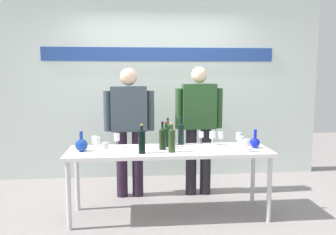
# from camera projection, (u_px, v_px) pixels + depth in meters

# --- Properties ---
(ground_plane) EXTENTS (10.00, 10.00, 0.00)m
(ground_plane) POSITION_uv_depth(u_px,v_px,m) (169.00, 215.00, 3.92)
(ground_plane) COLOR gray
(back_wall) EXTENTS (4.92, 0.11, 3.00)m
(back_wall) POSITION_uv_depth(u_px,v_px,m) (159.00, 79.00, 5.28)
(back_wall) COLOR silver
(back_wall) RESTS_ON ground
(display_table) EXTENTS (2.22, 0.62, 0.76)m
(display_table) POSITION_uv_depth(u_px,v_px,m) (169.00, 155.00, 3.83)
(display_table) COLOR white
(display_table) RESTS_ON ground
(decanter_blue_left) EXTENTS (0.13, 0.13, 0.22)m
(decanter_blue_left) POSITION_uv_depth(u_px,v_px,m) (81.00, 145.00, 3.73)
(decanter_blue_left) COLOR navy
(decanter_blue_left) RESTS_ON display_table
(decanter_blue_right) EXTENTS (0.11, 0.11, 0.21)m
(decanter_blue_right) POSITION_uv_depth(u_px,v_px,m) (255.00, 142.00, 3.90)
(decanter_blue_right) COLOR #111DBB
(decanter_blue_right) RESTS_ON display_table
(presenter_left) EXTENTS (0.64, 0.22, 1.65)m
(presenter_left) POSITION_uv_depth(u_px,v_px,m) (129.00, 123.00, 4.43)
(presenter_left) COLOR #271929
(presenter_left) RESTS_ON ground
(presenter_right) EXTENTS (0.62, 0.22, 1.67)m
(presenter_right) POSITION_uv_depth(u_px,v_px,m) (199.00, 122.00, 4.51)
(presenter_right) COLOR black
(presenter_right) RESTS_ON ground
(wine_bottle_0) EXTENTS (0.08, 0.08, 0.31)m
(wine_bottle_0) POSITION_uv_depth(u_px,v_px,m) (168.00, 133.00, 4.06)
(wine_bottle_0) COLOR #1E3A22
(wine_bottle_0) RESTS_ON display_table
(wine_bottle_1) EXTENTS (0.07, 0.07, 0.32)m
(wine_bottle_1) POSITION_uv_depth(u_px,v_px,m) (181.00, 133.00, 4.07)
(wine_bottle_1) COLOR black
(wine_bottle_1) RESTS_ON display_table
(wine_bottle_2) EXTENTS (0.07, 0.07, 0.32)m
(wine_bottle_2) POSITION_uv_depth(u_px,v_px,m) (172.00, 139.00, 3.68)
(wine_bottle_2) COLOR #233418
(wine_bottle_2) RESTS_ON display_table
(wine_bottle_3) EXTENTS (0.07, 0.07, 0.31)m
(wine_bottle_3) POSITION_uv_depth(u_px,v_px,m) (142.00, 140.00, 3.63)
(wine_bottle_3) COLOR black
(wine_bottle_3) RESTS_ON display_table
(wine_bottle_4) EXTENTS (0.08, 0.08, 0.31)m
(wine_bottle_4) POSITION_uv_depth(u_px,v_px,m) (163.00, 138.00, 3.81)
(wine_bottle_4) COLOR black
(wine_bottle_4) RESTS_ON display_table
(wine_bottle_5) EXTENTS (0.06, 0.06, 0.29)m
(wine_bottle_5) POSITION_uv_depth(u_px,v_px,m) (166.00, 136.00, 3.94)
(wine_bottle_5) COLOR black
(wine_bottle_5) RESTS_ON display_table
(wine_glass_left_0) EXTENTS (0.07, 0.07, 0.13)m
(wine_glass_left_0) POSITION_uv_depth(u_px,v_px,m) (106.00, 146.00, 3.56)
(wine_glass_left_0) COLOR white
(wine_glass_left_0) RESTS_ON display_table
(wine_glass_left_1) EXTENTS (0.06, 0.06, 0.14)m
(wine_glass_left_1) POSITION_uv_depth(u_px,v_px,m) (95.00, 140.00, 3.84)
(wine_glass_left_1) COLOR white
(wine_glass_left_1) RESTS_ON display_table
(wine_glass_left_2) EXTENTS (0.06, 0.06, 0.17)m
(wine_glass_left_2) POSITION_uv_depth(u_px,v_px,m) (97.00, 142.00, 3.65)
(wine_glass_left_2) COLOR white
(wine_glass_left_2) RESTS_ON display_table
(wine_glass_left_3) EXTENTS (0.06, 0.06, 0.16)m
(wine_glass_left_3) POSITION_uv_depth(u_px,v_px,m) (117.00, 137.00, 3.90)
(wine_glass_left_3) COLOR white
(wine_glass_left_3) RESTS_ON display_table
(wine_glass_right_0) EXTENTS (0.07, 0.07, 0.15)m
(wine_glass_right_0) POSITION_uv_depth(u_px,v_px,m) (241.00, 140.00, 3.78)
(wine_glass_right_0) COLOR white
(wine_glass_right_0) RESTS_ON display_table
(wine_glass_right_1) EXTENTS (0.07, 0.07, 0.16)m
(wine_glass_right_1) POSITION_uv_depth(u_px,v_px,m) (212.00, 135.00, 4.05)
(wine_glass_right_1) COLOR white
(wine_glass_right_1) RESTS_ON display_table
(wine_glass_right_2) EXTENTS (0.06, 0.06, 0.14)m
(wine_glass_right_2) POSITION_uv_depth(u_px,v_px,m) (239.00, 136.00, 4.08)
(wine_glass_right_2) COLOR white
(wine_glass_right_2) RESTS_ON display_table
(wine_glass_right_3) EXTENTS (0.07, 0.07, 0.14)m
(wine_glass_right_3) POSITION_uv_depth(u_px,v_px,m) (247.00, 143.00, 3.70)
(wine_glass_right_3) COLOR white
(wine_glass_right_3) RESTS_ON display_table
(wine_glass_right_4) EXTENTS (0.06, 0.06, 0.15)m
(wine_glass_right_4) POSITION_uv_depth(u_px,v_px,m) (221.00, 136.00, 4.08)
(wine_glass_right_4) COLOR white
(wine_glass_right_4) RESTS_ON display_table
(wine_glass_right_5) EXTENTS (0.06, 0.06, 0.15)m
(wine_glass_right_5) POSITION_uv_depth(u_px,v_px,m) (201.00, 135.00, 4.10)
(wine_glass_right_5) COLOR white
(wine_glass_right_5) RESTS_ON display_table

